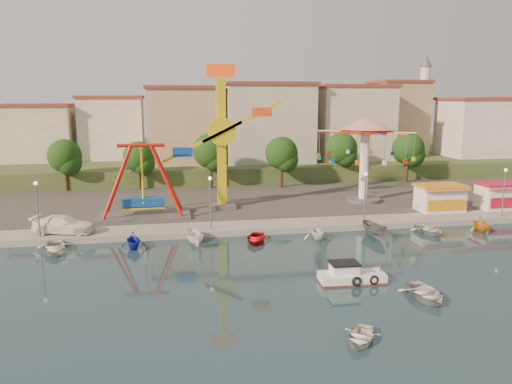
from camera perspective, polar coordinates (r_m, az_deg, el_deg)
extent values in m
plane|color=#16323D|center=(39.22, 8.41, -9.42)|extent=(200.00, 200.00, 0.00)
cube|color=#9E998E|center=(98.46, -2.97, 3.13)|extent=(200.00, 100.00, 0.60)
cube|color=#4C4944|center=(67.18, 0.39, -0.22)|extent=(90.00, 28.00, 0.01)
cube|color=#384C26|center=(103.24, -3.32, 4.16)|extent=(200.00, 60.00, 3.00)
cube|color=#59595E|center=(56.01, -12.67, -2.58)|extent=(10.00, 5.00, 0.30)
cube|color=#1243A0|center=(55.70, -12.74, -1.13)|extent=(4.50, 1.40, 1.00)
cylinder|color=red|center=(54.78, -13.01, 5.22)|extent=(5.00, 0.40, 0.40)
cube|color=#59595E|center=(59.11, -3.89, -1.54)|extent=(3.00, 3.00, 0.50)
cube|color=yellow|center=(57.99, -3.98, 5.48)|extent=(1.00, 1.00, 15.00)
cube|color=red|center=(57.81, -4.09, 13.69)|extent=(3.20, 0.50, 1.40)
cylinder|color=yellow|center=(57.08, -3.91, 6.90)|extent=(3.20, 0.50, 3.20)
cube|color=yellow|center=(57.09, -1.64, 8.02)|extent=(9.14, 0.35, 4.70)
cube|color=#DE4A13|center=(57.42, 0.60, 9.14)|extent=(2.20, 1.20, 1.00)
cylinder|color=#59595E|center=(63.93, 12.10, -0.86)|extent=(4.40, 4.40, 0.40)
cylinder|color=white|center=(63.21, 12.25, 2.96)|extent=(1.10, 1.10, 9.00)
cylinder|color=red|center=(62.78, 12.41, 6.85)|extent=(6.00, 6.00, 0.50)
cone|color=red|center=(62.73, 12.44, 7.67)|extent=(6.40, 6.40, 1.40)
cube|color=white|center=(60.78, 20.27, -0.74)|extent=(5.00, 3.00, 2.80)
cube|color=orange|center=(60.51, 20.36, 0.70)|extent=(5.40, 3.40, 0.25)
cube|color=red|center=(59.13, 21.16, 0.07)|extent=(5.00, 0.77, 0.43)
cube|color=white|center=(64.97, 26.15, -0.47)|extent=(5.00, 3.00, 2.80)
cube|color=#B90E2F|center=(64.72, 26.26, 0.87)|extent=(5.40, 3.40, 0.25)
cube|color=red|center=(63.43, 27.13, 0.30)|extent=(5.00, 0.77, 0.43)
cylinder|color=#59595E|center=(50.45, -23.66, -1.98)|extent=(0.14, 0.14, 5.00)
cylinder|color=#59595E|center=(49.12, -5.23, -1.43)|extent=(0.14, 0.14, 5.00)
cylinder|color=#59595E|center=(52.85, 12.33, -0.76)|extent=(0.14, 0.14, 5.00)
cylinder|color=#59595E|center=(60.71, 26.45, -0.17)|extent=(0.14, 0.14, 5.00)
cylinder|color=#382314|center=(74.04, -20.86, 1.51)|extent=(0.44, 0.44, 3.60)
sphere|color=black|center=(73.64, -21.03, 3.88)|extent=(4.60, 4.60, 4.60)
cylinder|color=#382314|center=(72.09, -13.14, 1.62)|extent=(0.44, 0.44, 3.40)
sphere|color=black|center=(71.69, -13.24, 3.93)|extent=(4.35, 4.35, 4.35)
cylinder|color=#382314|center=(71.74, -5.17, 2.03)|extent=(0.44, 0.44, 3.92)
sphere|color=black|center=(71.30, -5.22, 4.71)|extent=(5.02, 5.02, 5.02)
cylinder|color=#382314|center=(71.87, 2.90, 1.97)|extent=(0.44, 0.44, 3.66)
sphere|color=black|center=(71.45, 2.93, 4.47)|extent=(4.68, 4.68, 4.68)
cylinder|color=#382314|center=(77.49, 9.64, 2.53)|extent=(0.44, 0.44, 3.80)
sphere|color=black|center=(77.09, 9.72, 4.94)|extent=(4.86, 4.86, 4.86)
cylinder|color=#382314|center=(79.77, 16.87, 2.44)|extent=(0.44, 0.44, 3.77)
sphere|color=black|center=(79.38, 17.00, 4.76)|extent=(4.83, 4.83, 4.83)
cube|color=beige|center=(83.84, -25.00, 6.72)|extent=(9.26, 9.53, 11.87)
cube|color=silver|center=(86.97, -16.30, 6.34)|extent=(12.33, 9.01, 8.63)
cube|color=tan|center=(87.02, -7.60, 7.54)|extent=(11.95, 9.28, 11.23)
cube|color=beige|center=(85.66, 1.83, 6.89)|extent=(12.59, 10.50, 9.20)
cube|color=beige|center=(92.58, 9.64, 7.06)|extent=(10.75, 9.23, 9.24)
cube|color=tan|center=(96.11, 17.60, 7.43)|extent=(12.77, 10.96, 11.21)
cube|color=silver|center=(100.75, 24.03, 7.46)|extent=(8.23, 8.98, 12.36)
cylinder|color=silver|center=(100.96, 18.56, 8.88)|extent=(1.80, 1.80, 16.00)
cylinder|color=#59595E|center=(100.96, 18.73, 11.71)|extent=(2.80, 2.80, 0.30)
cone|color=#59595E|center=(101.14, 18.88, 13.97)|extent=(2.20, 2.20, 2.00)
cube|color=white|center=(38.03, 10.88, -9.69)|extent=(4.88, 1.98, 0.87)
cube|color=red|center=(38.11, 10.87, -9.99)|extent=(4.88, 1.98, 0.15)
cube|color=white|center=(37.68, 10.04, -8.69)|extent=(1.97, 1.51, 0.87)
cube|color=black|center=(37.52, 10.06, -8.00)|extent=(2.17, 1.71, 0.12)
torus|color=black|center=(37.14, 11.42, -9.99)|extent=(0.74, 0.22, 0.73)
torus|color=black|center=(37.68, 13.34, -9.76)|extent=(0.74, 0.22, 0.73)
imported|color=silver|center=(36.38, 18.80, -10.87)|extent=(2.84, 3.95, 0.81)
imported|color=silver|center=(29.60, 11.79, -15.87)|extent=(3.45, 3.72, 0.63)
imported|color=white|center=(51.32, -21.10, -3.48)|extent=(6.25, 3.67, 1.70)
imported|color=silver|center=(47.64, -22.07, -5.91)|extent=(3.71, 4.62, 0.85)
imported|color=#1424B5|center=(46.56, -13.88, -5.35)|extent=(2.96, 3.29, 1.54)
imported|color=white|center=(46.50, -6.98, -5.24)|extent=(1.88, 3.70, 1.36)
imported|color=#AE0D15|center=(47.20, -0.04, -5.31)|extent=(3.54, 4.22, 0.75)
imported|color=silver|center=(48.44, 7.03, -4.42)|extent=(2.77, 3.18, 1.63)
imported|color=#545559|center=(50.45, 13.38, -4.16)|extent=(1.97, 3.79, 1.39)
imported|color=silver|center=(53.09, 19.21, -4.08)|extent=(3.24, 4.10, 0.77)
imported|color=orange|center=(55.95, 24.32, -3.31)|extent=(2.51, 2.90, 1.51)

